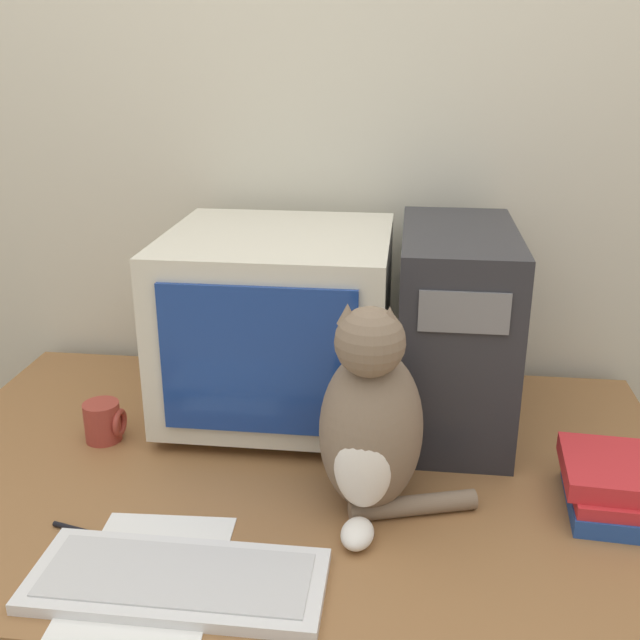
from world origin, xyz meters
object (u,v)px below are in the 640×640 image
(pen, at_px, (95,534))
(crt_monitor, at_px, (279,322))
(keyboard, at_px, (177,580))
(cat, at_px, (371,425))
(mug, at_px, (104,422))
(computer_tower, at_px, (454,329))
(book_stack, at_px, (607,484))

(pen, bearing_deg, crt_monitor, 65.14)
(keyboard, bearing_deg, cat, 41.70)
(keyboard, xyz_separation_m, mug, (-0.27, 0.40, 0.03))
(crt_monitor, bearing_deg, keyboard, -95.40)
(computer_tower, height_order, mug, computer_tower)
(mug, bearing_deg, book_stack, -7.31)
(book_stack, bearing_deg, pen, -167.53)
(crt_monitor, height_order, computer_tower, computer_tower)
(book_stack, bearing_deg, crt_monitor, 154.46)
(computer_tower, xyz_separation_m, keyboard, (-0.41, -0.56, -0.19))
(cat, height_order, mug, cat)
(crt_monitor, relative_size, mug, 5.61)
(cat, xyz_separation_m, pen, (-0.43, -0.14, -0.15))
(book_stack, bearing_deg, mug, 172.69)
(cat, xyz_separation_m, book_stack, (0.40, 0.04, -0.11))
(book_stack, relative_size, mug, 2.55)
(keyboard, relative_size, mug, 5.40)
(crt_monitor, distance_m, book_stack, 0.69)
(mug, bearing_deg, keyboard, -55.88)
(crt_monitor, height_order, keyboard, crt_monitor)
(crt_monitor, relative_size, book_stack, 2.20)
(cat, bearing_deg, mug, 168.92)
(cat, relative_size, book_stack, 1.82)
(computer_tower, height_order, pen, computer_tower)
(computer_tower, height_order, keyboard, computer_tower)
(pen, height_order, mug, mug)
(cat, distance_m, mug, 0.57)
(crt_monitor, bearing_deg, computer_tower, -0.33)
(computer_tower, bearing_deg, keyboard, -125.95)
(computer_tower, xyz_separation_m, pen, (-0.57, -0.47, -0.20))
(crt_monitor, xyz_separation_m, cat, (0.21, -0.33, -0.05))
(keyboard, xyz_separation_m, pen, (-0.16, 0.09, -0.01))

